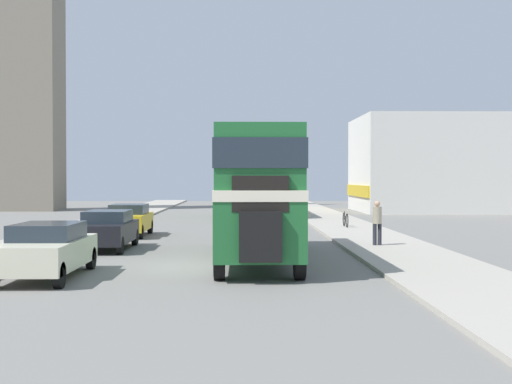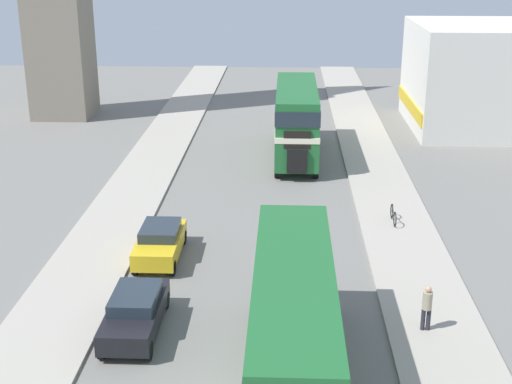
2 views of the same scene
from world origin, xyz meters
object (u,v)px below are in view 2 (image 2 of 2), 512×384
Objects in this scene: car_parked_far at (160,242)px; pedestrian_walking at (427,305)px; bus_distant at (296,116)px; car_parked_mid at (135,312)px; bicycle_on_pavement at (393,215)px; double_decker_bus at (293,322)px.

pedestrian_walking is at bearing -29.35° from car_parked_far.
pedestrian_walking is at bearing -78.62° from bus_distant.
car_parked_mid is 10.03m from pedestrian_walking.
car_parked_far is 2.33× the size of bicycle_on_pavement.
bus_distant is at bearing 69.10° from car_parked_far.
car_parked_mid is 1.05× the size of car_parked_far.
pedestrian_walking reaches higher than car_parked_far.
bus_distant is at bearing 75.06° from car_parked_mid.
bicycle_on_pavement is (10.29, 10.31, -0.27)m from car_parked_mid.
car_parked_mid is 6.05m from car_parked_far.
bus_distant is 21.70m from pedestrian_walking.
car_parked_mid is at bearing 148.36° from double_decker_bus.
double_decker_bus is 6.23× the size of bicycle_on_pavement.
car_parked_far is at bearing 150.65° from pedestrian_walking.
double_decker_bus reaches higher than car_parked_mid.
bus_distant reaches higher than double_decker_bus.
bus_distant is 5.93× the size of bicycle_on_pavement.
car_parked_mid is (-5.74, -21.54, -1.87)m from bus_distant.
double_decker_bus is 11.03m from car_parked_far.
double_decker_bus is 6.03m from pedestrian_walking.
car_parked_far is (-0.17, 6.04, 0.00)m from car_parked_mid.
pedestrian_walking is (4.61, 3.64, -1.34)m from double_decker_bus.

